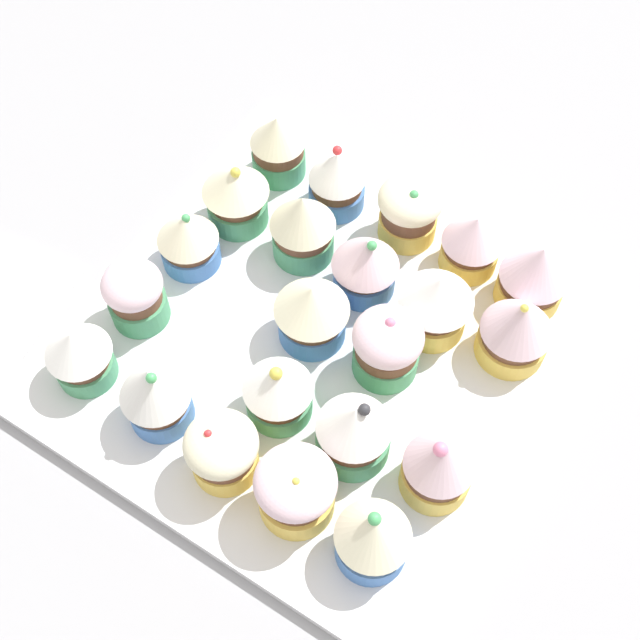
{
  "coord_description": "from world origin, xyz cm",
  "views": [
    {
      "loc": [
        20.1,
        -31.9,
        66.76
      ],
      "look_at": [
        0.0,
        0.0,
        4.2
      ],
      "focal_mm": 47.4,
      "sensor_mm": 36.0,
      "label": 1
    }
  ],
  "objects_px": {
    "cupcake_15": "(436,302)",
    "cupcake_10": "(311,312)",
    "baking_tray": "(320,341)",
    "cupcake_2": "(219,449)",
    "cupcake_9": "(188,240)",
    "cupcake_0": "(79,354)",
    "cupcake_14": "(365,264)",
    "cupcake_6": "(278,390)",
    "cupcake_17": "(278,145)",
    "cupcake_21": "(535,274)",
    "cupcake_12": "(236,194)",
    "cupcake_11": "(387,346)",
    "cupcake_7": "(354,430)",
    "cupcake_1": "(155,394)",
    "cupcake_5": "(135,295)",
    "cupcake_18": "(337,180)",
    "cupcake_8": "(439,465)",
    "cupcake_4": "(373,537)",
    "cupcake_20": "(472,241)",
    "cupcake_13": "(303,225)",
    "cupcake_16": "(517,328)",
    "cupcake_3": "(296,489)",
    "cupcake_19": "(409,210)"
  },
  "relations": [
    {
      "from": "cupcake_15",
      "to": "cupcake_10",
      "type": "bearing_deg",
      "value": -142.93
    },
    {
      "from": "baking_tray",
      "to": "cupcake_2",
      "type": "distance_m",
      "value": 0.15
    },
    {
      "from": "cupcake_9",
      "to": "cupcake_0",
      "type": "bearing_deg",
      "value": -91.75
    },
    {
      "from": "baking_tray",
      "to": "cupcake_10",
      "type": "distance_m",
      "value": 0.04
    },
    {
      "from": "cupcake_14",
      "to": "cupcake_6",
      "type": "bearing_deg",
      "value": -88.84
    },
    {
      "from": "cupcake_0",
      "to": "cupcake_14",
      "type": "xyz_separation_m",
      "value": [
        0.16,
        0.21,
        0.0
      ]
    },
    {
      "from": "cupcake_17",
      "to": "cupcake_21",
      "type": "xyz_separation_m",
      "value": [
        0.28,
        -0.01,
        0.0
      ]
    },
    {
      "from": "cupcake_2",
      "to": "cupcake_17",
      "type": "height_order",
      "value": "cupcake_17"
    },
    {
      "from": "cupcake_12",
      "to": "cupcake_10",
      "type": "bearing_deg",
      "value": -29.22
    },
    {
      "from": "cupcake_2",
      "to": "cupcake_11",
      "type": "bearing_deg",
      "value": 65.91
    },
    {
      "from": "cupcake_15",
      "to": "cupcake_17",
      "type": "distance_m",
      "value": 0.23
    },
    {
      "from": "baking_tray",
      "to": "cupcake_7",
      "type": "bearing_deg",
      "value": -43.66
    },
    {
      "from": "cupcake_0",
      "to": "cupcake_21",
      "type": "distance_m",
      "value": 0.4
    },
    {
      "from": "cupcake_1",
      "to": "cupcake_5",
      "type": "height_order",
      "value": "cupcake_1"
    },
    {
      "from": "cupcake_1",
      "to": "cupcake_11",
      "type": "distance_m",
      "value": 0.2
    },
    {
      "from": "cupcake_7",
      "to": "cupcake_15",
      "type": "height_order",
      "value": "cupcake_7"
    },
    {
      "from": "cupcake_11",
      "to": "cupcake_17",
      "type": "height_order",
      "value": "same"
    },
    {
      "from": "cupcake_7",
      "to": "cupcake_14",
      "type": "bearing_deg",
      "value": 117.32
    },
    {
      "from": "baking_tray",
      "to": "cupcake_18",
      "type": "bearing_deg",
      "value": 116.19
    },
    {
      "from": "cupcake_15",
      "to": "cupcake_17",
      "type": "bearing_deg",
      "value": 159.89
    },
    {
      "from": "cupcake_8",
      "to": "cupcake_18",
      "type": "xyz_separation_m",
      "value": [
        -0.22,
        0.21,
        -0.0
      ]
    },
    {
      "from": "cupcake_1",
      "to": "cupcake_2",
      "type": "distance_m",
      "value": 0.07
    },
    {
      "from": "cupcake_4",
      "to": "cupcake_20",
      "type": "xyz_separation_m",
      "value": [
        -0.06,
        0.28,
        -0.0
      ]
    },
    {
      "from": "cupcake_1",
      "to": "cupcake_2",
      "type": "bearing_deg",
      "value": -7.18
    },
    {
      "from": "cupcake_10",
      "to": "cupcake_11",
      "type": "distance_m",
      "value": 0.07
    },
    {
      "from": "cupcake_14",
      "to": "baking_tray",
      "type": "bearing_deg",
      "value": -94.45
    },
    {
      "from": "cupcake_2",
      "to": "cupcake_17",
      "type": "distance_m",
      "value": 0.32
    },
    {
      "from": "baking_tray",
      "to": "cupcake_13",
      "type": "bearing_deg",
      "value": 131.71
    },
    {
      "from": "cupcake_13",
      "to": "cupcake_9",
      "type": "bearing_deg",
      "value": -142.58
    },
    {
      "from": "cupcake_15",
      "to": "cupcake_7",
      "type": "bearing_deg",
      "value": -89.43
    },
    {
      "from": "cupcake_14",
      "to": "cupcake_17",
      "type": "xyz_separation_m",
      "value": [
        -0.14,
        0.08,
        0.0
      ]
    },
    {
      "from": "cupcake_15",
      "to": "cupcake_2",
      "type": "bearing_deg",
      "value": -111.41
    },
    {
      "from": "cupcake_4",
      "to": "cupcake_10",
      "type": "distance_m",
      "value": 0.2
    },
    {
      "from": "cupcake_10",
      "to": "cupcake_21",
      "type": "xyz_separation_m",
      "value": [
        0.15,
        0.14,
        -0.0
      ]
    },
    {
      "from": "cupcake_21",
      "to": "cupcake_16",
      "type": "bearing_deg",
      "value": -79.7
    },
    {
      "from": "baking_tray",
      "to": "cupcake_21",
      "type": "height_order",
      "value": "cupcake_21"
    },
    {
      "from": "cupcake_3",
      "to": "cupcake_16",
      "type": "distance_m",
      "value": 0.23
    },
    {
      "from": "cupcake_19",
      "to": "cupcake_20",
      "type": "xyz_separation_m",
      "value": [
        0.07,
        -0.0,
        -0.0
      ]
    },
    {
      "from": "cupcake_1",
      "to": "cupcake_11",
      "type": "relative_size",
      "value": 1.12
    },
    {
      "from": "cupcake_4",
      "to": "cupcake_18",
      "type": "distance_m",
      "value": 0.35
    },
    {
      "from": "cupcake_3",
      "to": "cupcake_14",
      "type": "distance_m",
      "value": 0.22
    },
    {
      "from": "cupcake_7",
      "to": "cupcake_17",
      "type": "height_order",
      "value": "cupcake_7"
    },
    {
      "from": "cupcake_19",
      "to": "cupcake_13",
      "type": "bearing_deg",
      "value": -135.05
    },
    {
      "from": "cupcake_2",
      "to": "cupcake_21",
      "type": "relative_size",
      "value": 0.87
    },
    {
      "from": "cupcake_11",
      "to": "baking_tray",
      "type": "bearing_deg",
      "value": -175.09
    },
    {
      "from": "cupcake_15",
      "to": "baking_tray",
      "type": "bearing_deg",
      "value": -140.74
    },
    {
      "from": "cupcake_11",
      "to": "cupcake_16",
      "type": "bearing_deg",
      "value": 40.28
    },
    {
      "from": "cupcake_17",
      "to": "cupcake_15",
      "type": "bearing_deg",
      "value": -20.11
    },
    {
      "from": "cupcake_13",
      "to": "cupcake_19",
      "type": "xyz_separation_m",
      "value": [
        0.07,
        0.07,
        -0.01
      ]
    },
    {
      "from": "cupcake_14",
      "to": "cupcake_5",
      "type": "bearing_deg",
      "value": -139.16
    }
  ]
}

